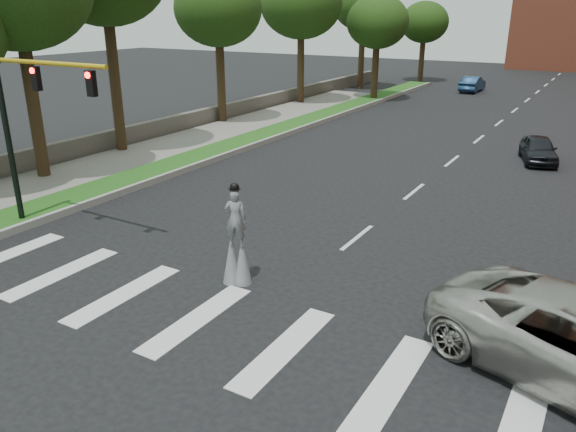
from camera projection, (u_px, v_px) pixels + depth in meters
The scene contains 14 objects.
ground_plane at pixel (214, 353), 12.73m from camera, with size 160.00×160.00×0.00m, color black.
grass_median at pixel (264, 135), 34.34m from camera, with size 2.00×60.00×0.25m, color #1C4F16.
median_curb at pixel (279, 137), 33.83m from camera, with size 0.20×60.00×0.28m, color gray.
sidewalk_left at pixel (104, 166), 27.69m from camera, with size 4.00×60.00×0.18m, color slate.
stone_wall at pixel (213, 115), 38.42m from camera, with size 0.50×56.00×1.10m, color #545048.
traffic_signal at pixel (26, 113), 18.38m from camera, with size 5.30×0.23×6.20m.
stilt_performer at pixel (236, 245), 15.64m from camera, with size 0.82×0.63×2.99m.
car_near at pixel (539, 149), 28.54m from camera, with size 1.55×3.84×1.31m, color black.
car_mid at pixel (472, 84), 53.06m from camera, with size 1.52×4.37×1.44m, color navy.
tree_3 at pixel (218, 9), 35.95m from camera, with size 5.65×5.65×9.80m.
tree_4 at pixel (301, 3), 43.69m from camera, with size 6.47×6.47×10.58m.
tree_5 at pixel (364, 4), 52.50m from camera, with size 5.88×5.88×10.39m.
tree_6 at pixel (378, 22), 45.94m from camera, with size 5.10×5.10×8.57m.
tree_7 at pixel (424, 23), 58.67m from camera, with size 4.98×4.98×8.21m.
Camera 1 is at (6.97, -8.51, 7.34)m, focal length 35.00 mm.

